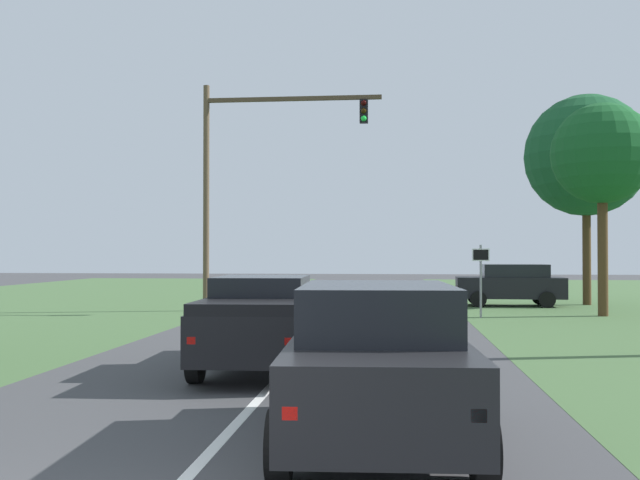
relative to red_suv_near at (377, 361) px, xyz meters
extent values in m
plane|color=#424244|center=(-1.91, 8.94, -1.00)|extent=(120.00, 120.00, 0.00)
cube|color=black|center=(0.00, -0.06, -0.18)|extent=(2.24, 4.57, 0.93)
cube|color=black|center=(-0.01, 0.17, 0.60)|extent=(1.91, 2.86, 0.62)
cube|color=red|center=(-0.73, -2.31, -0.13)|extent=(0.14, 0.07, 0.12)
cube|color=red|center=(0.94, -2.23, -0.13)|extent=(0.14, 0.07, 0.12)
cylinder|color=black|center=(-1.08, 1.28, -0.64)|extent=(0.28, 0.73, 0.72)
cylinder|color=black|center=(0.95, 1.38, -0.64)|extent=(0.28, 0.73, 0.72)
cylinder|color=black|center=(-0.95, -1.49, -0.64)|extent=(0.28, 0.73, 0.72)
cylinder|color=black|center=(1.08, -1.40, -0.64)|extent=(0.28, 0.73, 0.72)
cube|color=black|center=(-2.37, 5.56, -0.17)|extent=(2.12, 5.59, 0.86)
cube|color=black|center=(-2.36, 5.28, 0.55)|extent=(1.77, 2.16, 0.57)
cube|color=black|center=(-2.31, 3.85, 0.36)|extent=(1.91, 2.16, 0.20)
cube|color=red|center=(-3.07, 2.80, -0.13)|extent=(0.14, 0.06, 0.12)
cube|color=red|center=(-1.48, 2.85, -0.13)|extent=(0.14, 0.06, 0.12)
cylinder|color=black|center=(-3.39, 7.24, -0.60)|extent=(0.26, 0.81, 0.80)
cylinder|color=black|center=(-1.46, 7.30, -0.60)|extent=(0.26, 0.81, 0.80)
cylinder|color=black|center=(-3.27, 3.81, -0.60)|extent=(0.26, 0.81, 0.80)
cylinder|color=black|center=(-1.34, 3.88, -0.60)|extent=(0.26, 0.81, 0.80)
cylinder|color=brown|center=(-7.17, 19.39, 3.45)|extent=(0.24, 0.24, 8.90)
cube|color=#4C3D2B|center=(-3.71, 19.39, 7.30)|extent=(6.91, 0.16, 0.16)
cube|color=black|center=(-0.95, 19.39, 6.75)|extent=(0.32, 0.28, 0.90)
sphere|color=black|center=(-0.95, 19.24, 7.05)|extent=(0.22, 0.22, 0.22)
sphere|color=black|center=(-0.95, 19.24, 6.75)|extent=(0.22, 0.22, 0.22)
sphere|color=#1ED83F|center=(-0.95, 19.24, 6.45)|extent=(0.22, 0.22, 0.22)
cylinder|color=gray|center=(3.23, 17.31, 0.28)|extent=(0.08, 0.08, 2.57)
cube|color=white|center=(3.23, 17.28, 1.21)|extent=(0.60, 0.03, 0.44)
cube|color=black|center=(3.23, 17.26, 1.21)|extent=(0.52, 0.01, 0.36)
cylinder|color=#4C351E|center=(8.63, 24.28, 1.28)|extent=(0.36, 0.36, 4.57)
sphere|color=#184F29|center=(8.63, 24.28, 5.57)|extent=(5.34, 5.34, 5.34)
cube|color=black|center=(5.15, 23.25, -0.22)|extent=(4.56, 1.98, 0.90)
cube|color=black|center=(5.37, 23.24, 0.51)|extent=(2.75, 1.70, 0.56)
cube|color=red|center=(2.95, 24.07, -0.17)|extent=(0.06, 0.14, 0.12)
cube|color=red|center=(2.90, 22.57, -0.17)|extent=(0.06, 0.14, 0.12)
cylinder|color=black|center=(6.58, 24.11, -0.66)|extent=(0.69, 0.24, 0.68)
cylinder|color=black|center=(6.51, 22.29, -0.66)|extent=(0.69, 0.24, 0.68)
cylinder|color=black|center=(3.78, 24.21, -0.66)|extent=(0.69, 0.24, 0.68)
cylinder|color=black|center=(3.72, 22.38, -0.66)|extent=(0.69, 0.24, 0.68)
cylinder|color=#4C351E|center=(7.71, 18.49, 1.26)|extent=(0.36, 0.36, 4.52)
sphere|color=#175324|center=(7.71, 18.49, 4.88)|extent=(3.64, 3.64, 3.64)
camera|label=1|loc=(0.20, -8.77, 1.30)|focal=41.02mm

